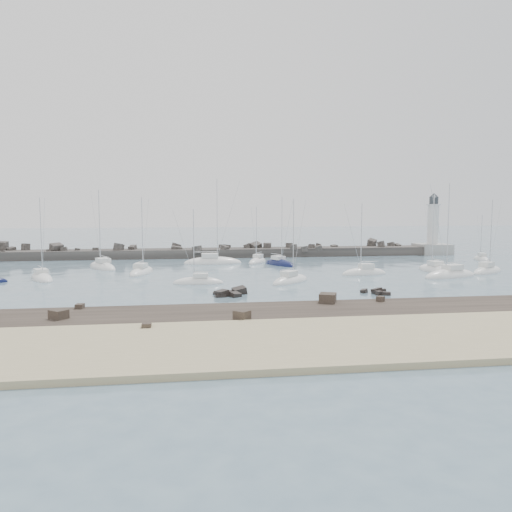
{
  "coord_description": "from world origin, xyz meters",
  "views": [
    {
      "loc": [
        -9.42,
        -69.06,
        10.65
      ],
      "look_at": [
        2.33,
        12.0,
        2.63
      ],
      "focal_mm": 35.0,
      "sensor_mm": 36.0,
      "label": 1
    }
  ],
  "objects_px": {
    "lighthouse": "(432,240)",
    "sailboat_14": "(487,272)",
    "sailboat_1": "(102,267)",
    "sailboat_10": "(434,271)",
    "sailboat_13": "(42,279)",
    "sailboat_4": "(213,263)",
    "sailboat_7": "(291,281)",
    "sailboat_11": "(450,276)",
    "sailboat_6": "(257,262)",
    "sailboat_5": "(198,283)",
    "sailboat_9": "(364,273)",
    "sailboat_12": "(481,260)",
    "sailboat_3": "(142,273)",
    "sailboat_8": "(279,264)"
  },
  "relations": [
    {
      "from": "lighthouse",
      "to": "sailboat_14",
      "type": "distance_m",
      "value": 33.5
    },
    {
      "from": "sailboat_1",
      "to": "sailboat_10",
      "type": "xyz_separation_m",
      "value": [
        55.41,
        -12.33,
        -0.0
      ]
    },
    {
      "from": "sailboat_1",
      "to": "sailboat_13",
      "type": "distance_m",
      "value": 14.37
    },
    {
      "from": "lighthouse",
      "to": "sailboat_4",
      "type": "height_order",
      "value": "sailboat_4"
    },
    {
      "from": "sailboat_7",
      "to": "sailboat_11",
      "type": "height_order",
      "value": "sailboat_11"
    },
    {
      "from": "sailboat_10",
      "to": "sailboat_11",
      "type": "distance_m",
      "value": 6.55
    },
    {
      "from": "sailboat_6",
      "to": "sailboat_7",
      "type": "xyz_separation_m",
      "value": [
        0.97,
        -25.77,
        0.0
      ]
    },
    {
      "from": "sailboat_4",
      "to": "sailboat_5",
      "type": "height_order",
      "value": "sailboat_4"
    },
    {
      "from": "sailboat_14",
      "to": "sailboat_13",
      "type": "bearing_deg",
      "value": 178.07
    },
    {
      "from": "sailboat_9",
      "to": "sailboat_12",
      "type": "height_order",
      "value": "sailboat_9"
    },
    {
      "from": "sailboat_14",
      "to": "sailboat_3",
      "type": "bearing_deg",
      "value": 172.8
    },
    {
      "from": "sailboat_11",
      "to": "sailboat_9",
      "type": "bearing_deg",
      "value": 158.84
    },
    {
      "from": "sailboat_1",
      "to": "sailboat_10",
      "type": "bearing_deg",
      "value": -12.54
    },
    {
      "from": "sailboat_3",
      "to": "sailboat_8",
      "type": "height_order",
      "value": "sailboat_8"
    },
    {
      "from": "sailboat_14",
      "to": "sailboat_11",
      "type": "bearing_deg",
      "value": -156.52
    },
    {
      "from": "sailboat_14",
      "to": "sailboat_8",
      "type": "bearing_deg",
      "value": 153.36
    },
    {
      "from": "sailboat_9",
      "to": "sailboat_14",
      "type": "bearing_deg",
      "value": -2.51
    },
    {
      "from": "sailboat_3",
      "to": "sailboat_4",
      "type": "xyz_separation_m",
      "value": [
        12.19,
        12.83,
        0.0
      ]
    },
    {
      "from": "lighthouse",
      "to": "sailboat_13",
      "type": "xyz_separation_m",
      "value": [
        -77.34,
        -30.18,
        -2.96
      ]
    },
    {
      "from": "sailboat_3",
      "to": "sailboat_9",
      "type": "height_order",
      "value": "sailboat_3"
    },
    {
      "from": "sailboat_5",
      "to": "sailboat_11",
      "type": "xyz_separation_m",
      "value": [
        38.48,
        1.24,
        0.02
      ]
    },
    {
      "from": "sailboat_3",
      "to": "sailboat_6",
      "type": "relative_size",
      "value": 1.14
    },
    {
      "from": "sailboat_10",
      "to": "sailboat_13",
      "type": "bearing_deg",
      "value": -179.64
    },
    {
      "from": "sailboat_11",
      "to": "sailboat_14",
      "type": "relative_size",
      "value": 1.19
    },
    {
      "from": "sailboat_3",
      "to": "sailboat_9",
      "type": "bearing_deg",
      "value": -9.91
    },
    {
      "from": "lighthouse",
      "to": "sailboat_8",
      "type": "distance_m",
      "value": 42.46
    },
    {
      "from": "sailboat_3",
      "to": "sailboat_4",
      "type": "relative_size",
      "value": 0.77
    },
    {
      "from": "sailboat_12",
      "to": "sailboat_10",
      "type": "bearing_deg",
      "value": -140.15
    },
    {
      "from": "sailboat_8",
      "to": "sailboat_10",
      "type": "height_order",
      "value": "sailboat_10"
    },
    {
      "from": "sailboat_6",
      "to": "sailboat_14",
      "type": "height_order",
      "value": "sailboat_14"
    },
    {
      "from": "sailboat_13",
      "to": "sailboat_4",
      "type": "bearing_deg",
      "value": 33.71
    },
    {
      "from": "lighthouse",
      "to": "sailboat_10",
      "type": "distance_m",
      "value": 33.59
    },
    {
      "from": "lighthouse",
      "to": "sailboat_6",
      "type": "xyz_separation_m",
      "value": [
        -42.4,
        -12.28,
        -2.95
      ]
    },
    {
      "from": "sailboat_11",
      "to": "sailboat_1",
      "type": "bearing_deg",
      "value": 160.98
    },
    {
      "from": "sailboat_9",
      "to": "sailboat_5",
      "type": "bearing_deg",
      "value": -167.43
    },
    {
      "from": "sailboat_6",
      "to": "sailboat_11",
      "type": "height_order",
      "value": "sailboat_11"
    },
    {
      "from": "sailboat_12",
      "to": "sailboat_3",
      "type": "bearing_deg",
      "value": -170.65
    },
    {
      "from": "sailboat_7",
      "to": "sailboat_8",
      "type": "relative_size",
      "value": 0.95
    },
    {
      "from": "sailboat_9",
      "to": "sailboat_13",
      "type": "height_order",
      "value": "sailboat_13"
    },
    {
      "from": "sailboat_3",
      "to": "sailboat_12",
      "type": "distance_m",
      "value": 67.15
    },
    {
      "from": "sailboat_3",
      "to": "sailboat_14",
      "type": "bearing_deg",
      "value": -7.2
    },
    {
      "from": "lighthouse",
      "to": "sailboat_12",
      "type": "height_order",
      "value": "lighthouse"
    },
    {
      "from": "sailboat_5",
      "to": "sailboat_9",
      "type": "relative_size",
      "value": 0.92
    },
    {
      "from": "sailboat_9",
      "to": "sailboat_13",
      "type": "relative_size",
      "value": 0.94
    },
    {
      "from": "sailboat_14",
      "to": "sailboat_9",
      "type": "bearing_deg",
      "value": 177.49
    },
    {
      "from": "sailboat_5",
      "to": "sailboat_8",
      "type": "distance_m",
      "value": 26.0
    },
    {
      "from": "sailboat_7",
      "to": "sailboat_14",
      "type": "bearing_deg",
      "value": 9.2
    },
    {
      "from": "sailboat_8",
      "to": "sailboat_11",
      "type": "relative_size",
      "value": 0.88
    },
    {
      "from": "sailboat_8",
      "to": "sailboat_9",
      "type": "xyz_separation_m",
      "value": [
        10.85,
        -14.91,
        0.01
      ]
    },
    {
      "from": "sailboat_6",
      "to": "sailboat_14",
      "type": "relative_size",
      "value": 0.9
    }
  ]
}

